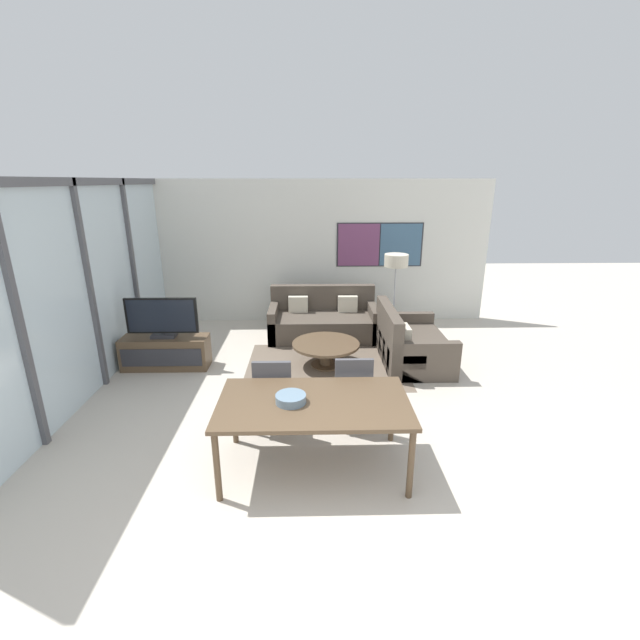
# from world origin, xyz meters

# --- Properties ---
(ground_plane) EXTENTS (24.00, 24.00, 0.00)m
(ground_plane) POSITION_xyz_m (0.00, 0.00, 0.00)
(ground_plane) COLOR beige
(wall_back) EXTENTS (7.02, 0.09, 2.80)m
(wall_back) POSITION_xyz_m (0.05, 5.84, 1.41)
(wall_back) COLOR silver
(wall_back) RESTS_ON ground_plane
(window_wall_left) EXTENTS (0.07, 5.84, 2.80)m
(window_wall_left) POSITION_xyz_m (-3.01, 2.92, 1.53)
(window_wall_left) COLOR silver
(window_wall_left) RESTS_ON ground_plane
(area_rug) EXTENTS (2.44, 1.83, 0.01)m
(area_rug) POSITION_xyz_m (0.19, 3.45, 0.00)
(area_rug) COLOR #706051
(area_rug) RESTS_ON ground_plane
(tv_console) EXTENTS (1.30, 0.44, 0.50)m
(tv_console) POSITION_xyz_m (-2.28, 3.47, 0.25)
(tv_console) COLOR brown
(tv_console) RESTS_ON ground_plane
(television) EXTENTS (1.07, 0.20, 0.62)m
(television) POSITION_xyz_m (-2.28, 3.47, 0.80)
(television) COLOR #2D2D33
(television) RESTS_ON tv_console
(sofa_main) EXTENTS (1.96, 0.98, 0.89)m
(sofa_main) POSITION_xyz_m (0.19, 4.84, 0.28)
(sofa_main) COLOR #51473D
(sofa_main) RESTS_ON ground_plane
(sofa_side) EXTENTS (0.98, 1.55, 0.89)m
(sofa_side) POSITION_xyz_m (1.49, 3.59, 0.28)
(sofa_side) COLOR #51473D
(sofa_side) RESTS_ON ground_plane
(coffee_table) EXTENTS (1.04, 1.04, 0.38)m
(coffee_table) POSITION_xyz_m (0.19, 3.45, 0.29)
(coffee_table) COLOR brown
(coffee_table) RESTS_ON ground_plane
(dining_table) EXTENTS (1.85, 1.03, 0.75)m
(dining_table) POSITION_xyz_m (-0.02, 0.98, 0.68)
(dining_table) COLOR brown
(dining_table) RESTS_ON ground_plane
(dining_chair_left) EXTENTS (0.46, 0.46, 0.90)m
(dining_chair_left) POSITION_xyz_m (-0.47, 1.69, 0.50)
(dining_chair_left) COLOR #4C4C51
(dining_chair_left) RESTS_ON ground_plane
(dining_chair_centre) EXTENTS (0.46, 0.46, 0.90)m
(dining_chair_centre) POSITION_xyz_m (0.43, 1.74, 0.50)
(dining_chair_centre) COLOR #4C4C51
(dining_chair_centre) RESTS_ON ground_plane
(fruit_bowl) EXTENTS (0.29, 0.29, 0.08)m
(fruit_bowl) POSITION_xyz_m (-0.24, 0.96, 0.79)
(fruit_bowl) COLOR slate
(fruit_bowl) RESTS_ON dining_table
(floor_lamp) EXTENTS (0.42, 0.42, 1.53)m
(floor_lamp) POSITION_xyz_m (1.48, 4.80, 1.33)
(floor_lamp) COLOR #2D2D33
(floor_lamp) RESTS_ON ground_plane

